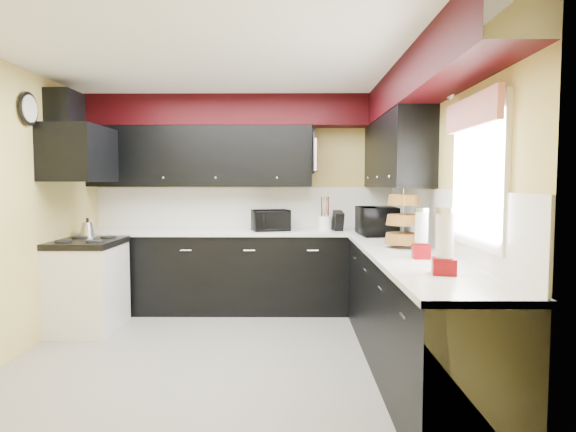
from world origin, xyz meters
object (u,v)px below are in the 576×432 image
object	(u,v)px
utensil_crock	(325,223)
knife_block	(338,221)
microwave	(377,221)
toaster_oven	(271,220)
kettle	(88,229)

from	to	relation	value
utensil_crock	knife_block	bearing A→B (deg)	-14.73
microwave	knife_block	size ratio (longest dim) A/B	2.40
microwave	utensil_crock	size ratio (longest dim) A/B	3.25
microwave	utensil_crock	distance (m)	0.70
toaster_oven	microwave	distance (m)	1.24
microwave	knife_block	world-z (taller)	microwave
knife_block	toaster_oven	bearing A→B (deg)	166.04
utensil_crock	kettle	size ratio (longest dim) A/B	0.96
microwave	kettle	world-z (taller)	microwave
microwave	kettle	bearing A→B (deg)	86.23
knife_block	kettle	size ratio (longest dim) A/B	1.30
utensil_crock	knife_block	world-z (taller)	knife_block
kettle	toaster_oven	bearing A→B (deg)	13.64
utensil_crock	kettle	xyz separation A→B (m)	(-2.56, -0.47, -0.03)
microwave	utensil_crock	bearing A→B (deg)	44.09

